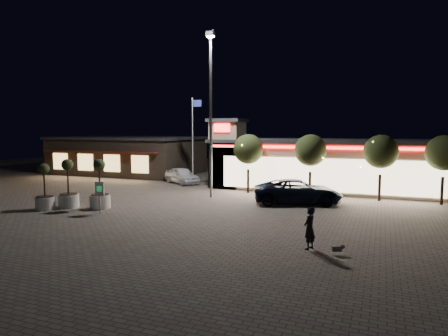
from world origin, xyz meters
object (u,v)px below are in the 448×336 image
at_px(pickup_truck, 298,191).
at_px(planter_left, 68,193).
at_px(pedestrian, 309,228).
at_px(planter_mid, 45,195).
at_px(white_sedan, 182,175).
at_px(valet_sign, 100,191).

distance_m(pickup_truck, planter_left, 15.52).
distance_m(pickup_truck, pedestrian, 10.78).
relative_size(planter_left, planter_mid, 1.08).
height_order(pickup_truck, planter_mid, planter_mid).
relative_size(white_sedan, planter_mid, 1.51).
height_order(white_sedan, planter_left, planter_left).
distance_m(planter_left, planter_mid, 1.44).
height_order(planter_mid, valet_sign, planter_mid).
height_order(pedestrian, planter_mid, planter_mid).
xyz_separation_m(pedestrian, valet_sign, (-13.25, 2.65, 0.45)).
height_order(pickup_truck, planter_left, planter_left).
height_order(white_sedan, valet_sign, valet_sign).
distance_m(pickup_truck, planter_mid, 16.84).
bearing_deg(valet_sign, planter_mid, -175.46).
xyz_separation_m(pedestrian, planter_mid, (-17.35, 2.33, 0.00)).
bearing_deg(pickup_truck, valet_sign, 107.25).
xyz_separation_m(planter_mid, valet_sign, (4.10, 0.33, 0.45)).
bearing_deg(white_sedan, pickup_truck, -82.58).
distance_m(pedestrian, planter_mid, 17.50).
xyz_separation_m(pedestrian, planter_left, (-16.43, 3.43, 0.07)).
xyz_separation_m(white_sedan, pedestrian, (14.96, -16.71, 0.15)).
bearing_deg(pedestrian, planter_mid, -79.20).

